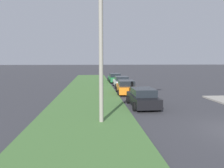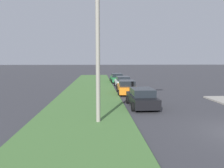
% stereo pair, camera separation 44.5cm
% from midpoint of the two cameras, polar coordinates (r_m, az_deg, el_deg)
% --- Properties ---
extents(grass_median, '(60.00, 6.00, 0.12)m').
position_cam_midpoint_polar(grass_median, '(19.79, -7.18, -3.90)').
color(grass_median, '#477238').
rests_on(grass_median, ground).
extents(parked_car_black, '(4.31, 2.05, 1.47)m').
position_cam_midpoint_polar(parked_car_black, '(16.44, 7.55, -3.73)').
color(parked_car_black, black).
rests_on(parked_car_black, ground).
extents(parked_car_orange, '(4.37, 2.15, 1.47)m').
position_cam_midpoint_polar(parked_car_orange, '(22.58, 3.26, -0.89)').
color(parked_car_orange, orange).
rests_on(parked_car_orange, ground).
extents(parked_car_white, '(4.32, 2.05, 1.47)m').
position_cam_midpoint_polar(parked_car_white, '(28.02, 2.07, 0.57)').
color(parked_car_white, silver).
rests_on(parked_car_white, ground).
extents(parked_car_green, '(4.35, 2.12, 1.47)m').
position_cam_midpoint_polar(parked_car_green, '(34.06, 0.36, 1.63)').
color(parked_car_green, '#1E6B38').
rests_on(parked_car_green, ground).
extents(streetlight, '(0.50, 2.88, 7.50)m').
position_cam_midpoint_polar(streetlight, '(11.75, -2.35, 10.23)').
color(streetlight, gray).
rests_on(streetlight, ground).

